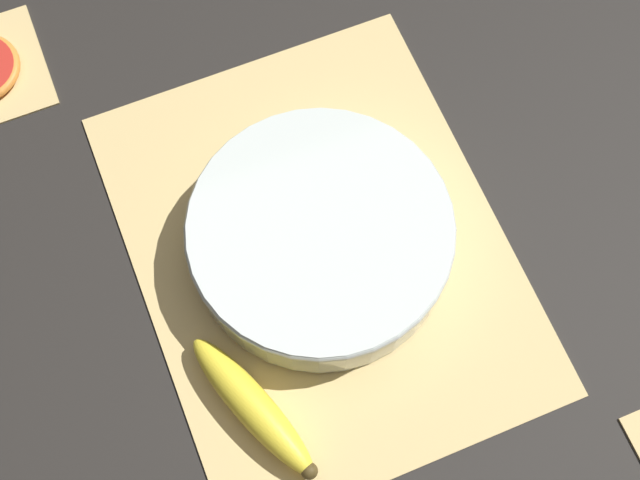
% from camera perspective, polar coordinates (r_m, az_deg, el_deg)
% --- Properties ---
extents(ground_plane, '(6.00, 6.00, 0.00)m').
position_cam_1_polar(ground_plane, '(0.97, 0.00, -0.69)').
color(ground_plane, black).
extents(bamboo_mat_center, '(0.50, 0.39, 0.01)m').
position_cam_1_polar(bamboo_mat_center, '(0.97, 0.00, -0.63)').
color(bamboo_mat_center, '#D6B775').
rests_on(bamboo_mat_center, ground_plane).
extents(fruit_salad_bowl, '(0.28, 0.28, 0.07)m').
position_cam_1_polar(fruit_salad_bowl, '(0.93, 0.00, 0.27)').
color(fruit_salad_bowl, silver).
rests_on(fruit_salad_bowl, bamboo_mat_center).
extents(whole_banana, '(0.18, 0.10, 0.04)m').
position_cam_1_polar(whole_banana, '(0.90, -4.31, -10.59)').
color(whole_banana, yellow).
rests_on(whole_banana, bamboo_mat_center).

